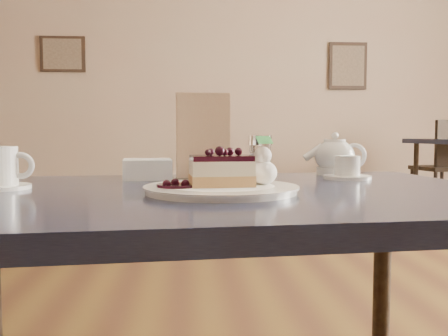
{
  "coord_description": "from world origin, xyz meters",
  "views": [
    {
      "loc": [
        -0.1,
        -0.86,
        0.81
      ],
      "look_at": [
        -0.04,
        -0.04,
        0.75
      ],
      "focal_mm": 40.0,
      "sensor_mm": 36.0,
      "label": 1
    }
  ],
  "objects": [
    {
      "name": "main_table",
      "position": [
        -0.04,
        0.08,
        0.63
      ],
      "size": [
        1.18,
        0.84,
        0.7
      ],
      "rotation": [
        0.0,
        0.0,
        0.09
      ],
      "color": "#232941",
      "rests_on": "ground"
    },
    {
      "name": "whipped_cream",
      "position": [
        0.04,
        0.05,
        0.73
      ],
      "size": [
        0.05,
        0.05,
        0.05
      ],
      "color": "white",
      "rests_on": "dessert_plate"
    },
    {
      "name": "menu_card",
      "position": [
        -0.06,
        0.36,
        0.8
      ],
      "size": [
        0.13,
        0.04,
        0.2
      ],
      "primitive_type": "cube",
      "rotation": [
        0.0,
        0.0,
        0.09
      ],
      "color": "#FEF0B2",
      "rests_on": "main_table"
    },
    {
      "name": "dessert_plate",
      "position": [
        -0.04,
        0.03,
        0.7
      ],
      "size": [
        0.27,
        0.27,
        0.01
      ],
      "primitive_type": "cylinder",
      "color": "white",
      "rests_on": "main_table"
    },
    {
      "name": "napkin_stack",
      "position": [
        -0.19,
        0.33,
        0.72
      ],
      "size": [
        0.12,
        0.12,
        0.05
      ],
      "primitive_type": "cube",
      "rotation": [
        0.0,
        0.0,
        0.09
      ],
      "color": "white",
      "rests_on": "main_table"
    },
    {
      "name": "cheesecake_slice",
      "position": [
        -0.04,
        0.03,
        0.74
      ],
      "size": [
        0.12,
        0.09,
        0.06
      ],
      "rotation": [
        0.0,
        0.0,
        0.09
      ],
      "color": "#E7B25C",
      "rests_on": "dessert_plate"
    },
    {
      "name": "tea_set",
      "position": [
        0.28,
        0.38,
        0.74
      ],
      "size": [
        0.15,
        0.23,
        0.1
      ],
      "color": "white",
      "rests_on": "main_table"
    },
    {
      "name": "berry_sauce",
      "position": [
        -0.12,
        0.02,
        0.71
      ],
      "size": [
        0.07,
        0.07,
        0.01
      ],
      "primitive_type": "cylinder",
      "color": "black",
      "rests_on": "dessert_plate"
    },
    {
      "name": "sugar_shaker",
      "position": [
        0.08,
        0.35,
        0.75
      ],
      "size": [
        0.06,
        0.06,
        0.1
      ],
      "color": "white",
      "rests_on": "main_table"
    }
  ]
}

